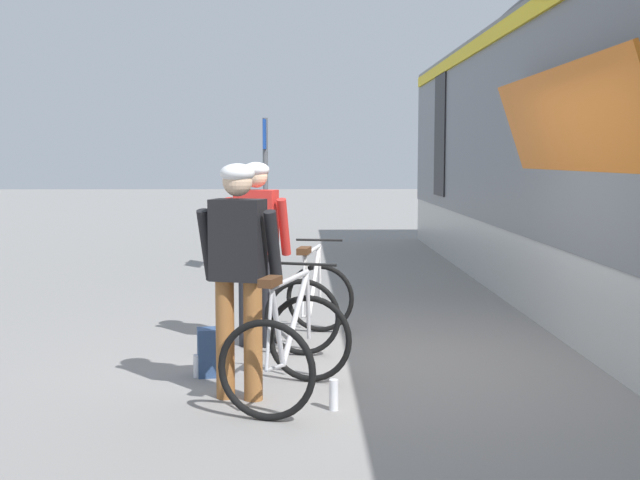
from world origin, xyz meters
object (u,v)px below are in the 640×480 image
at_px(bicycle_near_white, 312,302).
at_px(cyclist_near_in_red, 257,237).
at_px(backpack_on_platform, 215,352).
at_px(water_bottle_near_the_bikes, 334,395).
at_px(platform_sign_post, 265,170).
at_px(cyclist_far_in_dark, 238,259).
at_px(bicycle_far_silver, 289,347).
at_px(water_bottle_by_the_backpack, 198,366).

bearing_deg(bicycle_near_white, cyclist_near_in_red, -167.73).
relative_size(backpack_on_platform, water_bottle_near_the_bikes, 1.79).
bearing_deg(platform_sign_post, cyclist_far_in_dark, -89.21).
xyz_separation_m(cyclist_far_in_dark, bicycle_near_white, (0.56, 1.83, -0.65)).
height_order(bicycle_near_white, bicycle_far_silver, same).
distance_m(backpack_on_platform, water_bottle_by_the_backpack, 0.18).
bearing_deg(cyclist_far_in_dark, bicycle_far_silver, -6.48).
xyz_separation_m(cyclist_near_in_red, cyclist_far_in_dark, (-0.04, -1.72, 0.00)).
bearing_deg(water_bottle_by_the_backpack, bicycle_near_white, 52.15).
relative_size(water_bottle_near_the_bikes, platform_sign_post, 0.09).
distance_m(cyclist_far_in_dark, water_bottle_by_the_backpack, 1.20).
bearing_deg(bicycle_near_white, bicycle_far_silver, -95.70).
height_order(bicycle_near_white, water_bottle_near_the_bikes, bicycle_near_white).
relative_size(cyclist_near_in_red, bicycle_far_silver, 1.43).
distance_m(bicycle_near_white, water_bottle_by_the_backpack, 1.58).
bearing_deg(water_bottle_near_the_bikes, cyclist_far_in_dark, 156.88).
bearing_deg(bicycle_far_silver, backpack_on_platform, 132.16).
relative_size(cyclist_near_in_red, water_bottle_by_the_backpack, 9.32).
relative_size(cyclist_near_in_red, backpack_on_platform, 4.40).
bearing_deg(bicycle_far_silver, bicycle_near_white, 84.30).
relative_size(cyclist_near_in_red, water_bottle_near_the_bikes, 7.87).
relative_size(cyclist_far_in_dark, bicycle_far_silver, 1.43).
bearing_deg(cyclist_near_in_red, cyclist_far_in_dark, -91.23).
bearing_deg(cyclist_near_in_red, water_bottle_near_the_bikes, -71.91).
bearing_deg(platform_sign_post, water_bottle_near_the_bikes, -83.34).
bearing_deg(cyclist_far_in_dark, water_bottle_by_the_backpack, 122.89).
relative_size(backpack_on_platform, platform_sign_post, 0.17).
distance_m(bicycle_far_silver, water_bottle_near_the_bikes, 0.50).
relative_size(cyclist_far_in_dark, water_bottle_near_the_bikes, 7.87).
height_order(bicycle_near_white, platform_sign_post, platform_sign_post).
bearing_deg(water_bottle_near_the_bikes, platform_sign_post, 96.66).
distance_m(cyclist_near_in_red, water_bottle_by_the_backpack, 1.53).
height_order(cyclist_near_in_red, platform_sign_post, platform_sign_post).
distance_m(water_bottle_by_the_backpack, platform_sign_post, 6.02).
bearing_deg(water_bottle_by_the_backpack, cyclist_far_in_dark, -57.11).
relative_size(cyclist_near_in_red, bicycle_near_white, 1.49).
bearing_deg(backpack_on_platform, water_bottle_near_the_bikes, -55.44).
distance_m(water_bottle_near_the_bikes, water_bottle_by_the_backpack, 1.41).
height_order(cyclist_far_in_dark, water_bottle_near_the_bikes, cyclist_far_in_dark).
bearing_deg(bicycle_far_silver, water_bottle_near_the_bikes, -38.32).
bearing_deg(water_bottle_by_the_backpack, bicycle_far_silver, -40.28).
height_order(cyclist_far_in_dark, backpack_on_platform, cyclist_far_in_dark).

